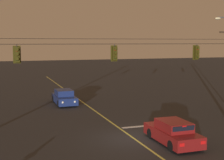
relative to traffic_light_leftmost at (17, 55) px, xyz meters
The scene contains 9 objects.
ground_plane 9.07m from the traffic_light_leftmost, 25.56° to the right, with size 180.00×180.00×0.00m, color #28282B.
lane_centre_stripe 10.40m from the traffic_light_leftmost, 41.92° to the left, with size 0.14×60.00×0.01m, color #D1C64C.
stop_bar_paint 10.07m from the traffic_light_leftmost, ahead, with size 3.40×0.36×0.01m, color silver.
signal_span_assembly 6.85m from the traffic_light_leftmost, ahead, with size 20.64×0.32×7.26m.
traffic_light_leftmost is the anchor object (origin of this frame).
traffic_light_left_inner 6.56m from the traffic_light_leftmost, ahead, with size 0.48×0.41×1.22m.
traffic_light_centre 13.18m from the traffic_light_leftmost, ahead, with size 0.48×0.41×1.22m.
car_waiting_near_lane 10.79m from the traffic_light_leftmost, 29.78° to the right, with size 1.80×4.33×1.39m.
car_oncoming_lead 11.72m from the traffic_light_leftmost, 63.68° to the left, with size 1.80×4.42×1.39m.
Camera 1 is at (-7.84, -18.53, 6.00)m, focal length 53.04 mm.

